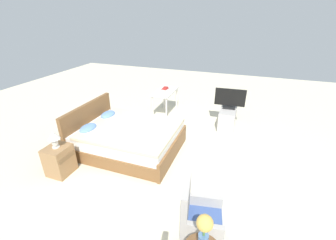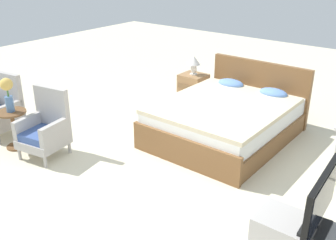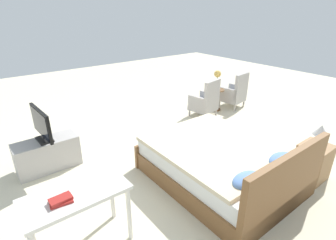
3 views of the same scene
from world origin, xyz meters
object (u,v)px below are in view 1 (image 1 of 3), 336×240
(armchair_by_window_right, at_px, (198,218))
(tv_stand, at_px, (228,117))
(table_lamp, at_px, (54,137))
(bed, at_px, (127,138))
(flower_vase, at_px, (204,230))
(book_stack, at_px, (165,88))
(nightstand, at_px, (59,160))
(tv_flatscreen, at_px, (230,98))
(vanity_desk, at_px, (165,94))

(armchair_by_window_right, height_order, tv_stand, armchair_by_window_right)
(table_lamp, bearing_deg, bed, -34.43)
(flower_vase, xyz_separation_m, table_lamp, (1.02, 2.92, -0.06))
(bed, bearing_deg, tv_stand, -45.32)
(flower_vase, distance_m, book_stack, 4.89)
(nightstand, xyz_separation_m, book_stack, (3.42, -0.86, 0.48))
(bed, xyz_separation_m, table_lamp, (-1.16, 0.80, 0.49))
(armchair_by_window_right, distance_m, tv_stand, 3.61)
(bed, bearing_deg, flower_vase, -135.78)
(book_stack, bearing_deg, tv_flatscreen, -99.01)
(vanity_desk, xyz_separation_m, book_stack, (0.16, 0.05, 0.14))
(table_lamp, xyz_separation_m, vanity_desk, (3.26, -0.92, -0.15))
(bed, xyz_separation_m, vanity_desk, (2.10, -0.12, 0.33))
(armchair_by_window_right, xyz_separation_m, nightstand, (0.49, 2.77, -0.09))
(table_lamp, bearing_deg, book_stack, -14.21)
(table_lamp, bearing_deg, tv_stand, -41.66)
(table_lamp, xyz_separation_m, tv_flatscreen, (3.12, -2.77, 0.00))
(nightstand, distance_m, tv_stand, 4.17)
(nightstand, relative_size, book_stack, 2.53)
(flower_vase, distance_m, tv_flatscreen, 4.14)
(nightstand, distance_m, book_stack, 3.56)
(armchair_by_window_right, relative_size, tv_flatscreen, 1.19)
(nightstand, distance_m, tv_flatscreen, 4.20)
(nightstand, bearing_deg, bed, -34.40)
(nightstand, height_order, book_stack, book_stack)
(nightstand, bearing_deg, armchair_by_window_right, -100.04)
(armchair_by_window_right, relative_size, nightstand, 1.61)
(tv_flatscreen, distance_m, vanity_desk, 1.86)
(nightstand, distance_m, vanity_desk, 3.41)
(armchair_by_window_right, height_order, nightstand, armchair_by_window_right)
(tv_stand, height_order, book_stack, book_stack)
(armchair_by_window_right, height_order, table_lamp, armchair_by_window_right)
(armchair_by_window_right, height_order, flower_vase, flower_vase)
(tv_flatscreen, xyz_separation_m, book_stack, (0.30, 1.90, -0.02))
(flower_vase, height_order, tv_flatscreen, tv_flatscreen)
(tv_stand, bearing_deg, tv_flatscreen, 3.38)
(table_lamp, height_order, book_stack, table_lamp)
(nightstand, relative_size, tv_flatscreen, 0.74)
(book_stack, bearing_deg, flower_vase, -155.15)
(armchair_by_window_right, xyz_separation_m, tv_stand, (3.60, -0.00, -0.12))
(bed, relative_size, tv_stand, 2.24)
(armchair_by_window_right, bearing_deg, tv_flatscreen, -0.01)
(vanity_desk, bearing_deg, bed, 176.71)
(table_lamp, bearing_deg, nightstand, -90.00)
(bed, xyz_separation_m, flower_vase, (-2.18, -2.12, 0.54))
(flower_vase, relative_size, book_stack, 2.11)
(vanity_desk, bearing_deg, tv_flatscreen, -94.53)
(table_lamp, bearing_deg, flower_vase, -109.25)
(nightstand, bearing_deg, tv_stand, -41.65)
(vanity_desk, relative_size, book_stack, 4.60)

